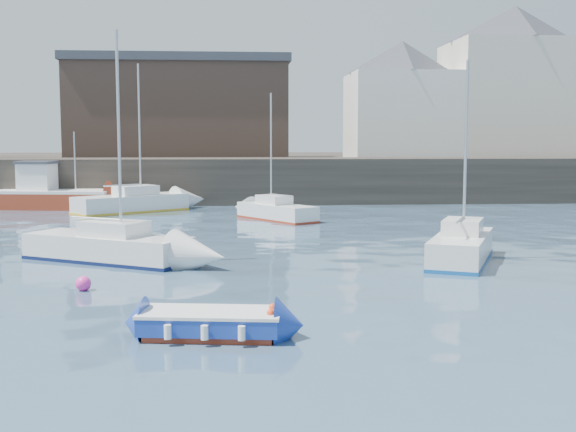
{
  "coord_description": "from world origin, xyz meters",
  "views": [
    {
      "loc": [
        -1.94,
        -13.85,
        4.25
      ],
      "look_at": [
        0.0,
        12.0,
        1.5
      ],
      "focal_mm": 45.0,
      "sensor_mm": 36.0,
      "label": 1
    }
  ],
  "objects": [
    {
      "name": "water",
      "position": [
        0.0,
        0.0,
        0.0
      ],
      "size": [
        220.0,
        220.0,
        0.0
      ],
      "primitive_type": "plane",
      "color": "#2D4760",
      "rests_on": "ground"
    },
    {
      "name": "quay_wall",
      "position": [
        0.0,
        35.0,
        1.5
      ],
      "size": [
        90.0,
        5.0,
        3.0
      ],
      "primitive_type": "cube",
      "color": "#28231E",
      "rests_on": "ground"
    },
    {
      "name": "land_strip",
      "position": [
        0.0,
        53.0,
        1.4
      ],
      "size": [
        90.0,
        32.0,
        2.8
      ],
      "primitive_type": "cube",
      "color": "#28231E",
      "rests_on": "ground"
    },
    {
      "name": "bldg_east_a",
      "position": [
        20.0,
        42.0,
        8.81
      ],
      "size": [
        13.36,
        13.36,
        11.8
      ],
      "color": "beige",
      "rests_on": "land_strip"
    },
    {
      "name": "bldg_east_d",
      "position": [
        11.0,
        41.5,
        7.36
      ],
      "size": [
        11.14,
        11.14,
        8.95
      ],
      "color": "white",
      "rests_on": "land_strip"
    },
    {
      "name": "warehouse",
      "position": [
        -6.0,
        43.0,
        6.62
      ],
      "size": [
        16.4,
        10.4,
        7.6
      ],
      "color": "#3D2D26",
      "rests_on": "land_strip"
    },
    {
      "name": "blue_dinghy",
      "position": [
        -2.47,
        1.47,
        0.32
      ],
      "size": [
        3.2,
        1.83,
        0.58
      ],
      "color": "maroon",
      "rests_on": "ground"
    },
    {
      "name": "fishing_boat",
      "position": [
        -13.23,
        31.53,
        0.91
      ],
      "size": [
        7.44,
        3.67,
        4.73
      ],
      "color": "maroon",
      "rests_on": "ground"
    },
    {
      "name": "sailboat_b",
      "position": [
        -6.36,
        11.61,
        0.52
      ],
      "size": [
        6.33,
        4.79,
        7.94
      ],
      "color": "silver",
      "rests_on": "ground"
    },
    {
      "name": "sailboat_c",
      "position": [
        5.97,
        10.54,
        0.54
      ],
      "size": [
        3.76,
        5.54,
        7.0
      ],
      "color": "silver",
      "rests_on": "ground"
    },
    {
      "name": "sailboat_f",
      "position": [
        0.31,
        24.21,
        0.47
      ],
      "size": [
        4.24,
        5.2,
        6.7
      ],
      "color": "silver",
      "rests_on": "ground"
    },
    {
      "name": "sailboat_h",
      "position": [
        -7.97,
        29.02,
        0.56
      ],
      "size": [
        6.67,
        5.77,
        8.66
      ],
      "color": "silver",
      "rests_on": "ground"
    },
    {
      "name": "buoy_near",
      "position": [
        -6.22,
        6.59,
        0.0
      ],
      "size": [
        0.44,
        0.44,
        0.44
      ],
      "primitive_type": "sphere",
      "color": "#FF32A7",
      "rests_on": "ground"
    },
    {
      "name": "buoy_far",
      "position": [
        -4.87,
        15.31,
        0.0
      ],
      "size": [
        0.39,
        0.39,
        0.39
      ],
      "primitive_type": "sphere",
      "color": "#FF32A7",
      "rests_on": "ground"
    }
  ]
}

